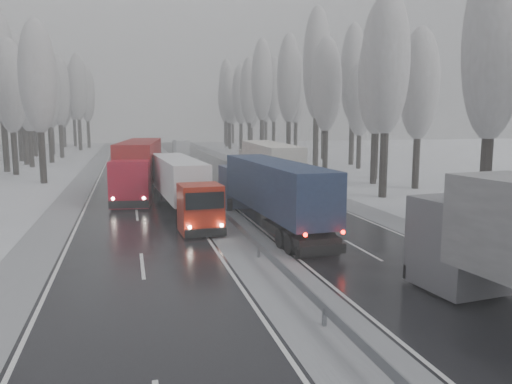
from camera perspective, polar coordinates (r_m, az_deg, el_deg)
name	(u,v)px	position (r m, az deg, el deg)	size (l,w,h in m)	color
carriageway_right	(264,196)	(41.62, 0.97, -0.45)	(7.50, 200.00, 0.03)	black
carriageway_left	(135,201)	(40.16, -13.63, -1.01)	(7.50, 200.00, 0.03)	black
median_slush	(202,198)	(40.56, -6.20, -0.72)	(3.00, 200.00, 0.04)	#96989D
shoulder_right	(320,194)	(43.19, 7.32, -0.19)	(2.40, 200.00, 0.04)	#96989D
shoulder_left	(68,204)	(40.41, -20.66, -1.25)	(2.40, 200.00, 0.04)	#96989D
median_guardrail	(202,191)	(40.46, -6.21, 0.08)	(0.12, 200.00, 0.76)	slate
tree_16	(494,44)	(33.01, 25.57, 15.03)	(3.60, 3.60, 16.53)	black
tree_18	(387,64)	(42.11, 14.76, 13.97)	(3.60, 3.60, 16.58)	black
tree_19	(420,85)	(48.23, 18.19, 11.55)	(3.60, 3.60, 14.57)	black
tree_20	(376,80)	(50.79, 13.60, 12.37)	(3.60, 3.60, 15.71)	black
tree_21	(378,65)	(55.51, 13.77, 13.92)	(3.60, 3.60, 18.62)	black
tree_22	(327,86)	(59.87, 8.06, 11.96)	(3.60, 3.60, 15.86)	black
tree_23	(360,100)	(66.02, 11.82, 10.24)	(3.60, 3.60, 13.55)	black
tree_24	(317,65)	(65.46, 6.98, 14.25)	(3.60, 3.60, 20.49)	black
tree_25	(353,74)	(71.77, 11.06, 13.10)	(3.60, 3.60, 19.44)	black
tree_26	(289,80)	(74.86, 3.79, 12.70)	(3.60, 3.60, 18.78)	black
tree_27	(324,87)	(81.02, 7.80, 11.79)	(3.60, 3.60, 17.62)	black
tree_28	(262,81)	(84.76, 0.68, 12.57)	(3.60, 3.60, 19.62)	black
tree_29	(296,89)	(90.67, 4.60, 11.65)	(3.60, 3.60, 18.11)	black
tree_30	(249,91)	(94.17, -0.77, 11.46)	(3.60, 3.60, 17.86)	black
tree_31	(274,90)	(99.59, 2.05, 11.55)	(3.60, 3.60, 18.58)	black
tree_32	(241,95)	(101.47, -1.75, 11.04)	(3.60, 3.60, 17.33)	black
tree_33	(251,105)	(106.01, -0.55, 9.89)	(3.60, 3.60, 14.33)	black
tree_34	(229,95)	(108.23, -3.07, 10.96)	(3.60, 3.60, 17.63)	black
tree_35	(266,95)	(114.29, 1.14, 11.03)	(3.60, 3.60, 18.25)	black
tree_36	(226,90)	(118.21, -3.41, 11.54)	(3.60, 3.60, 20.23)	black
tree_37	(251,102)	(123.52, -0.53, 10.27)	(3.60, 3.60, 16.37)	black
tree_38	(225,98)	(128.83, -3.57, 10.63)	(3.60, 3.60, 17.97)	black
tree_39	(233,103)	(133.26, -2.68, 10.07)	(3.60, 3.60, 16.19)	black
tree_62	(38,78)	(54.16, -23.70, 11.87)	(3.60, 3.60, 16.04)	black
tree_64	(10,87)	(63.72, -26.29, 10.71)	(3.60, 3.60, 15.42)	black
tree_65	(0,67)	(68.18, -27.25, 12.63)	(3.60, 3.60, 19.48)	black
tree_66	(27,92)	(73.15, -24.66, 10.30)	(3.60, 3.60, 15.23)	black
tree_67	(22,85)	(77.39, -25.22, 11.00)	(3.60, 3.60, 17.09)	black
tree_68	(48,89)	(79.63, -22.71, 10.85)	(3.60, 3.60, 16.65)	black
tree_69	(16,78)	(84.47, -25.70, 11.66)	(3.60, 3.60, 19.35)	black
tree_70	(59,90)	(89.60, -21.64, 10.73)	(3.60, 3.60, 17.09)	black
tree_71	(31,82)	(94.32, -24.31, 11.41)	(3.60, 3.60, 19.61)	black
tree_72	(50,100)	(99.14, -22.44, 9.67)	(3.60, 3.60, 15.11)	black
tree_73	(37,94)	(103.56, -23.79, 10.26)	(3.60, 3.60, 17.22)	black
tree_74	(78,88)	(109.57, -19.72, 11.15)	(3.60, 3.60, 19.68)	black
tree_75	(33,92)	(114.63, -24.14, 10.42)	(3.60, 3.60, 18.60)	black
tree_76	(87,94)	(118.80, -18.79, 10.59)	(3.60, 3.60, 18.55)	black
tree_77	(63,106)	(123.20, -21.23, 9.11)	(3.60, 3.60, 14.32)	black
tree_78	(73,92)	(125.68, -20.21, 10.66)	(3.60, 3.60, 19.55)	black
tree_79	(63,100)	(129.87, -21.23, 9.82)	(3.60, 3.60, 17.07)	black
truck_blue_box	(269,188)	(29.41, 1.48, 0.42)	(3.20, 15.59, 3.97)	#1B2544
truck_cream_box	(267,163)	(43.91, 1.28, 3.29)	(3.77, 16.92, 4.31)	#A9A296
box_truck_distant	(181,147)	(89.60, -8.59, 5.07)	(2.36, 7.48, 2.79)	#B8BAC0
truck_red_white	(180,182)	(34.09, -8.63, 1.13)	(3.09, 14.44, 3.68)	#9E1808
truck_red_red	(139,164)	(43.44, -13.20, 3.17)	(4.83, 17.72, 4.50)	#A9091E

